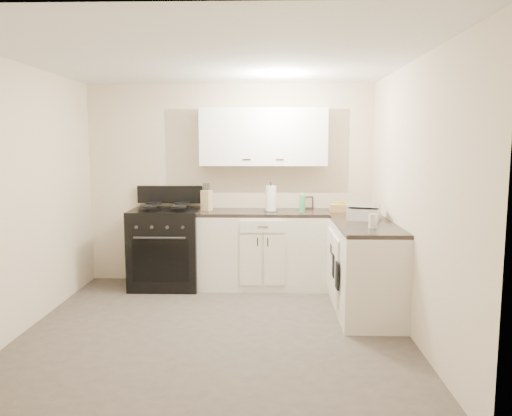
{
  "coord_description": "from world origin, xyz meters",
  "views": [
    {
      "loc": [
        0.51,
        -4.53,
        1.76
      ],
      "look_at": [
        0.36,
        0.85,
        1.06
      ],
      "focal_mm": 35.0,
      "sensor_mm": 36.0,
      "label": 1
    }
  ],
  "objects_px": {
    "wicker_basket": "(342,208)",
    "countertop_grill": "(364,214)",
    "stove": "(167,250)",
    "knife_block": "(207,200)",
    "paper_towel": "(271,199)"
  },
  "relations": [
    {
      "from": "stove",
      "to": "knife_block",
      "type": "distance_m",
      "value": 0.79
    },
    {
      "from": "paper_towel",
      "to": "countertop_grill",
      "type": "bearing_deg",
      "value": -31.05
    },
    {
      "from": "stove",
      "to": "wicker_basket",
      "type": "xyz_separation_m",
      "value": [
        2.14,
        0.02,
        0.53
      ]
    },
    {
      "from": "wicker_basket",
      "to": "countertop_grill",
      "type": "distance_m",
      "value": 0.65
    },
    {
      "from": "paper_towel",
      "to": "countertop_grill",
      "type": "relative_size",
      "value": 0.94
    },
    {
      "from": "paper_towel",
      "to": "countertop_grill",
      "type": "height_order",
      "value": "paper_towel"
    },
    {
      "from": "stove",
      "to": "knife_block",
      "type": "height_order",
      "value": "knife_block"
    },
    {
      "from": "stove",
      "to": "paper_towel",
      "type": "distance_m",
      "value": 1.43
    },
    {
      "from": "wicker_basket",
      "to": "countertop_grill",
      "type": "xyz_separation_m",
      "value": [
        0.15,
        -0.63,
        0.02
      ]
    },
    {
      "from": "countertop_grill",
      "to": "paper_towel",
      "type": "bearing_deg",
      "value": 168.09
    },
    {
      "from": "paper_towel",
      "to": "stove",
      "type": "bearing_deg",
      "value": 179.88
    },
    {
      "from": "paper_towel",
      "to": "wicker_basket",
      "type": "xyz_separation_m",
      "value": [
        0.86,
        0.02,
        -0.11
      ]
    },
    {
      "from": "paper_towel",
      "to": "countertop_grill",
      "type": "xyz_separation_m",
      "value": [
        1.01,
        -0.61,
        -0.09
      ]
    },
    {
      "from": "knife_block",
      "to": "wicker_basket",
      "type": "relative_size",
      "value": 0.91
    },
    {
      "from": "stove",
      "to": "paper_towel",
      "type": "height_order",
      "value": "paper_towel"
    }
  ]
}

